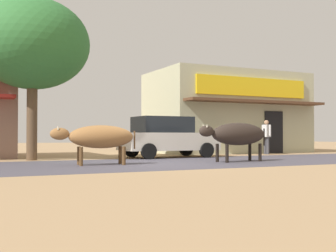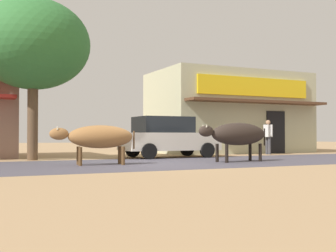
% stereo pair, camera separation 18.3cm
% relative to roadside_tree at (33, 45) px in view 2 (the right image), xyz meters
% --- Properties ---
extents(ground, '(80.00, 80.00, 0.00)m').
position_rel_roadside_tree_xyz_m(ground, '(3.29, -3.44, -4.18)').
color(ground, tan).
extents(asphalt_road, '(72.00, 5.62, 0.00)m').
position_rel_roadside_tree_xyz_m(asphalt_road, '(3.29, -3.44, -4.18)').
color(asphalt_road, '#4B4752').
rests_on(asphalt_road, ground).
extents(storefront_right_club, '(7.95, 5.48, 4.17)m').
position_rel_roadside_tree_xyz_m(storefront_right_club, '(10.52, 3.33, -2.09)').
color(storefront_right_club, '#B7B692').
rests_on(storefront_right_club, ground).
extents(roadside_tree, '(4.10, 4.10, 5.84)m').
position_rel_roadside_tree_xyz_m(roadside_tree, '(0.00, 0.00, 0.00)').
color(roadside_tree, brown).
rests_on(roadside_tree, ground).
extents(parked_hatchback_car, '(3.93, 1.92, 1.64)m').
position_rel_roadside_tree_xyz_m(parked_hatchback_car, '(5.22, -0.33, -3.34)').
color(parked_hatchback_car, silver).
rests_on(parked_hatchback_car, ground).
extents(cow_near_brown, '(2.57, 0.98, 1.20)m').
position_rel_roadside_tree_xyz_m(cow_near_brown, '(1.47, -3.43, -3.33)').
color(cow_near_brown, '#996839').
rests_on(cow_near_brown, ground).
extents(cow_far_dark, '(2.86, 0.97, 1.32)m').
position_rel_roadside_tree_xyz_m(cow_far_dark, '(6.17, -3.92, -3.25)').
color(cow_far_dark, '#302620').
rests_on(cow_far_dark, ground).
extents(pedestrian_by_shop, '(0.47, 0.61, 1.62)m').
position_rel_roadside_tree_xyz_m(pedestrian_by_shop, '(10.73, 0.28, -3.23)').
color(pedestrian_by_shop, '#3F3F47').
rests_on(pedestrian_by_shop, ground).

